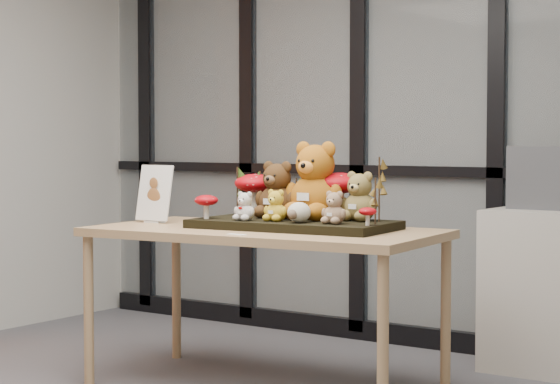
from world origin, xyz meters
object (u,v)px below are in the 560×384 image
Objects in this scene: plush_cream_hedgehog at (299,211)px; cabinet at (548,292)px; mushroom_back_right at (339,193)px; mushroom_front_left at (206,206)px; bear_tan_back at (360,194)px; mushroom_back_left at (255,192)px; bear_small_yellow at (276,204)px; bear_beige_small at (334,206)px; bear_white_bow at (245,205)px; diorama_tray at (294,224)px; bear_pooh_yellow at (316,177)px; display_table at (265,242)px; mushroom_front_right at (368,215)px; monitor at (551,178)px; sign_holder at (154,196)px; bear_brown_medium at (277,187)px.

plush_cream_hedgehog is 1.49m from cabinet.
mushroom_back_right is 0.66m from mushroom_front_left.
bear_tan_back is 0.63m from mushroom_back_left.
bear_beige_small is at bearing -0.05° from bear_small_yellow.
bear_white_bow is 1.70m from cabinet.
mushroom_back_left is at bearing 135.86° from bear_small_yellow.
diorama_tray is 2.31× the size of bear_pooh_yellow.
display_table is at bearing -132.26° from cabinet.
mushroom_front_left is (-0.06, -0.33, -0.05)m from mushroom_back_left.
mushroom_back_left is at bearing 79.15° from mushroom_front_left.
bear_tan_back is 0.31× the size of cabinet.
mushroom_front_right is (0.46, -0.07, 0.07)m from diorama_tray.
monitor is (1.31, 1.25, 0.12)m from mushroom_front_left.
display_table is at bearing 163.79° from plush_cream_hedgehog.
cabinet is (0.75, 0.88, -0.54)m from mushroom_back_right.
bear_white_bow is at bearing -151.79° from bear_tan_back.
bear_tan_back is 0.41m from bear_small_yellow.
mushroom_back_left is 0.34m from mushroom_front_left.
sign_holder reaches higher than mushroom_front_right.
monitor is at bearing 44.77° from diorama_tray.
plush_cream_hedgehog is 0.43× the size of mushroom_back_right.
mushroom_front_right is at bearing 0.70° from sign_holder.
bear_small_yellow is at bearing -128.60° from monitor.
mushroom_back_right is 0.30× the size of cabinet.
plush_cream_hedgehog is 0.23× the size of monitor.
bear_tan_back is at bearing 128.02° from mushroom_front_right.
sign_holder is at bearing -171.04° from bear_pooh_yellow.
cabinet is (0.62, 0.91, -0.54)m from bear_tan_back.
monitor is (1.03, 1.15, 0.30)m from display_table.
sign_holder is (-1.26, -0.05, 0.05)m from mushroom_front_right.
bear_pooh_yellow is at bearing -173.32° from bear_tan_back.
diorama_tray is 0.47m from mushroom_front_right.
mushroom_front_right is 1.26m from sign_holder.
bear_tan_back is at bearing 28.21° from bear_white_bow.
mushroom_back_right is at bearing 141.04° from mushroom_front_right.
bear_small_yellow is 0.36× the size of monitor.
mushroom_back_right is (0.04, 0.30, 0.07)m from plush_cream_hedgehog.
bear_small_yellow is 0.56× the size of sign_holder.
mushroom_front_right is at bearing -15.03° from mushroom_back_left.
bear_beige_small reaches higher than mushroom_front_left.
mushroom_back_left is at bearing 164.97° from mushroom_front_right.
bear_brown_medium is 1.55m from cabinet.
mushroom_front_right is (0.80, -0.21, -0.07)m from mushroom_back_left.
mushroom_front_left is (-0.47, -0.28, -0.15)m from bear_pooh_yellow.
mushroom_back_left is 0.28× the size of cabinet.
sign_holder reaches higher than mushroom_front_left.
mushroom_front_left is at bearing -154.12° from bear_pooh_yellow.
cabinet is (0.84, 0.95, -0.62)m from bear_pooh_yellow.
display_table is at bearing 1.89° from sign_holder.
mushroom_back_right reaches higher than bear_white_bow.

